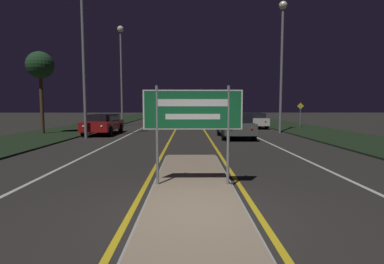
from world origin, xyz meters
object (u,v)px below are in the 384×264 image
(streetlight_right_near, at_px, (282,45))
(car_receding_1, at_px, (253,120))
(highway_sign, at_px, (193,114))
(streetlight_left_near, at_px, (83,32))
(car_approaching_0, at_px, (104,123))
(streetlight_left_far, at_px, (121,57))
(car_approaching_1, at_px, (165,118))
(car_receding_0, at_px, (235,125))
(warning_sign, at_px, (300,112))

(streetlight_right_near, relative_size, car_receding_1, 2.03)
(highway_sign, distance_m, streetlight_left_near, 13.62)
(car_receding_1, bearing_deg, car_approaching_0, -154.00)
(streetlight_left_far, distance_m, car_approaching_1, 7.30)
(streetlight_left_far, bearing_deg, car_approaching_0, -85.90)
(car_receding_0, bearing_deg, streetlight_right_near, 41.96)
(highway_sign, xyz_separation_m, streetlight_left_far, (-6.66, 22.59, 4.92))
(car_receding_0, height_order, car_receding_1, car_receding_0)
(streetlight_left_far, bearing_deg, highway_sign, -73.58)
(streetlight_left_far, height_order, car_receding_0, streetlight_left_far)
(streetlight_left_near, height_order, car_approaching_0, streetlight_left_near)
(highway_sign, distance_m, streetlight_left_far, 24.06)
(car_receding_0, relative_size, car_receding_1, 0.97)
(highway_sign, bearing_deg, streetlight_right_near, 65.77)
(highway_sign, relative_size, car_receding_1, 0.51)
(car_receding_0, distance_m, car_receding_1, 8.75)
(car_receding_1, bearing_deg, streetlight_right_near, -78.75)
(streetlight_left_near, relative_size, car_approaching_1, 2.50)
(highway_sign, height_order, car_receding_0, highway_sign)
(highway_sign, bearing_deg, warning_sign, 63.15)
(highway_sign, bearing_deg, car_receding_1, 73.88)
(streetlight_right_near, height_order, warning_sign, streetlight_right_near)
(streetlight_left_near, distance_m, streetlight_left_far, 11.45)
(streetlight_right_near, bearing_deg, car_approaching_1, 138.63)
(streetlight_left_near, relative_size, warning_sign, 4.84)
(car_receding_1, xyz_separation_m, car_approaching_1, (-8.04, 3.09, 0.06))
(car_receding_1, bearing_deg, streetlight_left_near, -145.18)
(streetlight_left_near, xyz_separation_m, streetlight_left_far, (-0.30, 11.44, 0.38))
(car_receding_0, bearing_deg, warning_sign, 49.50)
(streetlight_right_near, xyz_separation_m, car_receding_0, (-3.82, -3.43, -5.50))
(streetlight_left_near, bearing_deg, streetlight_left_far, 91.48)
(streetlight_left_far, distance_m, car_approaching_0, 10.64)
(streetlight_left_near, relative_size, streetlight_right_near, 1.12)
(car_approaching_1, bearing_deg, highway_sign, -83.93)
(streetlight_left_near, xyz_separation_m, car_approaching_0, (0.33, 2.66, -5.59))
(streetlight_left_far, bearing_deg, car_approaching_1, -0.03)
(streetlight_left_far, distance_m, car_receding_0, 15.92)
(highway_sign, height_order, warning_sign, highway_sign)
(warning_sign, bearing_deg, car_approaching_1, 166.25)
(warning_sign, bearing_deg, car_receding_1, -178.98)
(streetlight_right_near, distance_m, car_approaching_1, 13.20)
(streetlight_left_far, relative_size, car_approaching_0, 2.01)
(car_receding_0, relative_size, warning_sign, 2.07)
(streetlight_left_near, xyz_separation_m, streetlight_right_near, (12.96, 3.51, -0.05))
(warning_sign, bearing_deg, streetlight_right_near, -123.98)
(car_approaching_0, bearing_deg, streetlight_right_near, 3.85)
(streetlight_left_far, distance_m, car_receding_1, 14.02)
(car_approaching_1, bearing_deg, streetlight_left_near, -109.10)
(streetlight_left_near, relative_size, car_receding_0, 2.34)
(streetlight_left_near, bearing_deg, car_approaching_0, 82.86)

